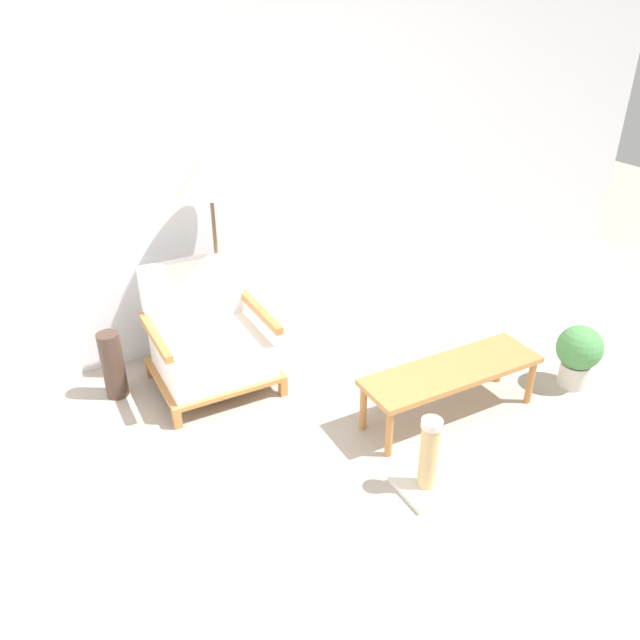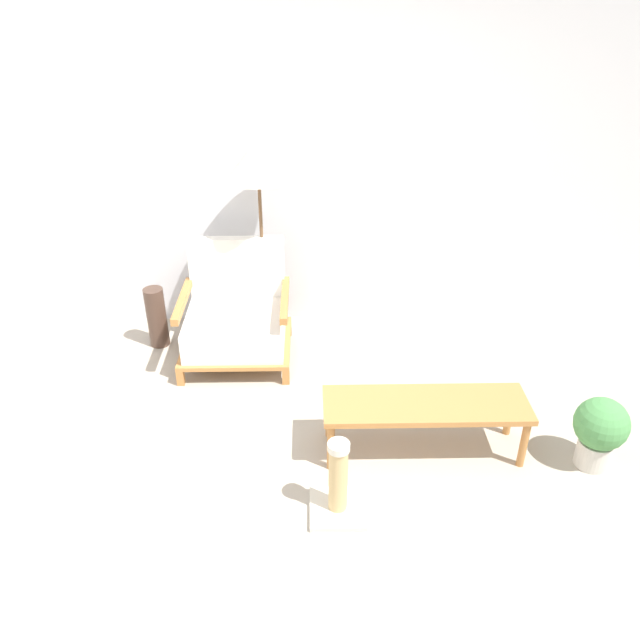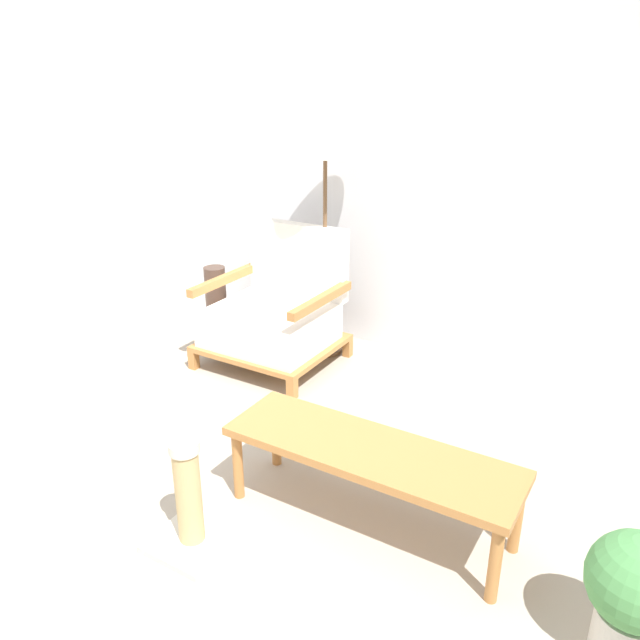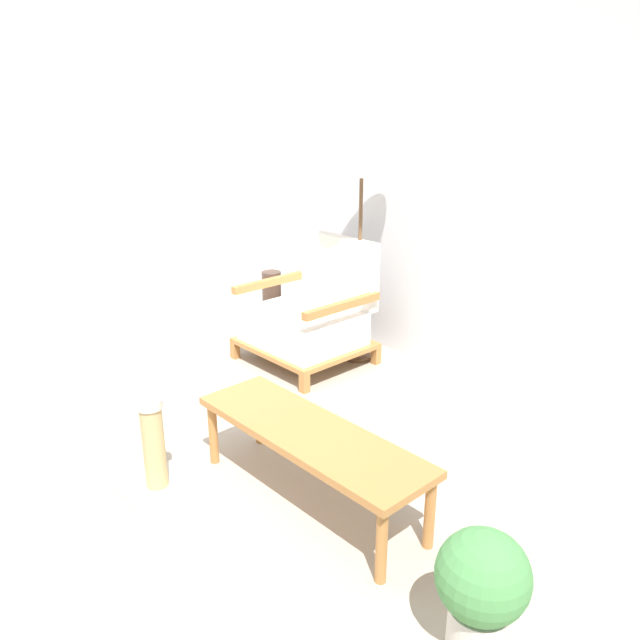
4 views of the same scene
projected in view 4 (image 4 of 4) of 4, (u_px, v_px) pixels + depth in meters
The scene contains 9 objects.
ground_plane at pixel (106, 485), 2.89m from camera, with size 14.00×14.00×0.00m, color #A89E8E.
wall_back at pixel (427, 156), 3.88m from camera, with size 8.00×0.06×2.70m.
wall_left at pixel (5, 150), 4.38m from camera, with size 0.06×8.00×2.70m.
armchair at pixel (310, 317), 4.18m from camera, with size 0.77×0.69×0.82m.
floor_lamp at pixel (362, 159), 3.88m from camera, with size 0.45×0.45×1.52m.
coffee_table at pixel (310, 439), 2.68m from camera, with size 1.18×0.36×0.35m.
vase at pixel (272, 302), 4.73m from camera, with size 0.14×0.14×0.47m, color #473328.
potted_plant at pixel (482, 586), 1.95m from camera, with size 0.30×0.30×0.45m.
scratching_post at pixel (155, 460), 2.80m from camera, with size 0.29×0.29×0.46m.
Camera 4 is at (2.49, -0.94, 1.70)m, focal length 35.00 mm.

